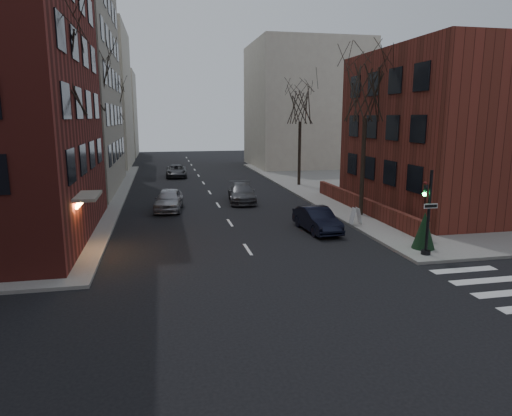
# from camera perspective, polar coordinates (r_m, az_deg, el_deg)

# --- Properties ---
(ground) EXTENTS (160.00, 160.00, 0.00)m
(ground) POSITION_cam_1_polar(r_m,az_deg,el_deg) (12.33, 10.14, -20.84)
(ground) COLOR black
(ground) RESTS_ON ground
(sidewalk_far_right) EXTENTS (44.00, 44.00, 0.15)m
(sidewalk_far_right) POSITION_cam_1_polar(r_m,az_deg,el_deg) (52.02, 27.89, 2.87)
(sidewalk_far_right) COLOR gray
(sidewalk_far_right) RESTS_ON ground
(building_right_brick) EXTENTS (12.00, 14.00, 11.00)m
(building_right_brick) POSITION_cam_1_polar(r_m,az_deg,el_deg) (35.27, 24.23, 8.67)
(building_right_brick) COLOR maroon
(building_right_brick) RESTS_ON ground
(low_wall_right) EXTENTS (0.35, 16.00, 1.00)m
(low_wall_right) POSITION_cam_1_polar(r_m,az_deg,el_deg) (32.14, 13.06, 0.49)
(low_wall_right) COLOR maroon
(low_wall_right) RESTS_ON sidewalk_far_right
(building_distant_la) EXTENTS (14.00, 16.00, 18.00)m
(building_distant_la) POSITION_cam_1_polar(r_m,az_deg,el_deg) (65.59, -21.89, 12.68)
(building_distant_la) COLOR beige
(building_distant_la) RESTS_ON ground
(building_distant_ra) EXTENTS (14.00, 14.00, 16.00)m
(building_distant_ra) POSITION_cam_1_polar(r_m,az_deg,el_deg) (62.63, 6.13, 12.60)
(building_distant_ra) COLOR beige
(building_distant_ra) RESTS_ON ground
(building_distant_lb) EXTENTS (10.00, 12.00, 14.00)m
(building_distant_lb) POSITION_cam_1_polar(r_m,az_deg,el_deg) (82.12, -18.35, 11.08)
(building_distant_lb) COLOR beige
(building_distant_lb) RESTS_ON ground
(traffic_signal) EXTENTS (0.76, 0.44, 4.00)m
(traffic_signal) POSITION_cam_1_polar(r_m,az_deg,el_deg) (22.64, 20.61, -1.19)
(traffic_signal) COLOR black
(traffic_signal) RESTS_ON sidewalk_far_right
(tree_left_a) EXTENTS (4.18, 4.18, 10.26)m
(tree_left_a) POSITION_cam_1_polar(r_m,az_deg,el_deg) (24.18, -23.84, 15.00)
(tree_left_a) COLOR #2D231C
(tree_left_a) RESTS_ON sidewalk_far_left
(tree_left_b) EXTENTS (4.40, 4.40, 10.80)m
(tree_left_b) POSITION_cam_1_polar(r_m,az_deg,el_deg) (36.02, -19.92, 14.46)
(tree_left_b) COLOR #2D231C
(tree_left_b) RESTS_ON sidewalk_far_left
(tree_left_c) EXTENTS (3.96, 3.96, 9.72)m
(tree_left_c) POSITION_cam_1_polar(r_m,az_deg,el_deg) (49.88, -17.62, 12.52)
(tree_left_c) COLOR #2D231C
(tree_left_c) RESTS_ON sidewalk_far_left
(tree_right_a) EXTENTS (3.96, 3.96, 9.72)m
(tree_right_a) POSITION_cam_1_polar(r_m,az_deg,el_deg) (30.52, 13.61, 13.83)
(tree_right_a) COLOR #2D231C
(tree_right_a) RESTS_ON sidewalk_far_right
(tree_right_b) EXTENTS (3.74, 3.74, 9.18)m
(tree_right_b) POSITION_cam_1_polar(r_m,az_deg,el_deg) (43.59, 5.56, 12.66)
(tree_right_b) COLOR #2D231C
(tree_right_b) RESTS_ON sidewalk_far_right
(streetlamp_near) EXTENTS (0.36, 0.36, 6.28)m
(streetlamp_near) POSITION_cam_1_polar(r_m,az_deg,el_deg) (31.98, -19.26, 6.58)
(streetlamp_near) COLOR black
(streetlamp_near) RESTS_ON sidewalk_far_left
(streetlamp_far) EXTENTS (0.36, 0.36, 6.28)m
(streetlamp_far) POSITION_cam_1_polar(r_m,az_deg,el_deg) (51.85, -16.49, 8.33)
(streetlamp_far) COLOR black
(streetlamp_far) RESTS_ON sidewalk_far_left
(parked_sedan) EXTENTS (1.82, 4.37, 1.41)m
(parked_sedan) POSITION_cam_1_polar(r_m,az_deg,el_deg) (26.60, 7.63, -1.43)
(parked_sedan) COLOR black
(parked_sedan) RESTS_ON ground
(car_lane_silver) EXTENTS (2.39, 4.72, 1.54)m
(car_lane_silver) POSITION_cam_1_polar(r_m,az_deg,el_deg) (32.89, -10.83, 1.03)
(car_lane_silver) COLOR #A2A2A7
(car_lane_silver) RESTS_ON ground
(car_lane_gray) EXTENTS (2.49, 5.12, 1.43)m
(car_lane_gray) POSITION_cam_1_polar(r_m,az_deg,el_deg) (35.50, -1.80, 1.89)
(car_lane_gray) COLOR #46474C
(car_lane_gray) RESTS_ON ground
(car_lane_far) EXTENTS (2.37, 4.85, 1.33)m
(car_lane_far) POSITION_cam_1_polar(r_m,az_deg,el_deg) (51.22, -9.92, 4.57)
(car_lane_far) COLOR #3D3D41
(car_lane_far) RESTS_ON ground
(sandwich_board) EXTENTS (0.47, 0.65, 1.02)m
(sandwich_board) POSITION_cam_1_polar(r_m,az_deg,el_deg) (28.17, 12.36, -0.97)
(sandwich_board) COLOR white
(sandwich_board) RESTS_ON sidewalk_far_right
(evergreen_shrub) EXTENTS (1.34, 1.34, 1.83)m
(evergreen_shrub) POSITION_cam_1_polar(r_m,az_deg,el_deg) (23.88, 20.27, -2.62)
(evergreen_shrub) COLOR black
(evergreen_shrub) RESTS_ON sidewalk_far_right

